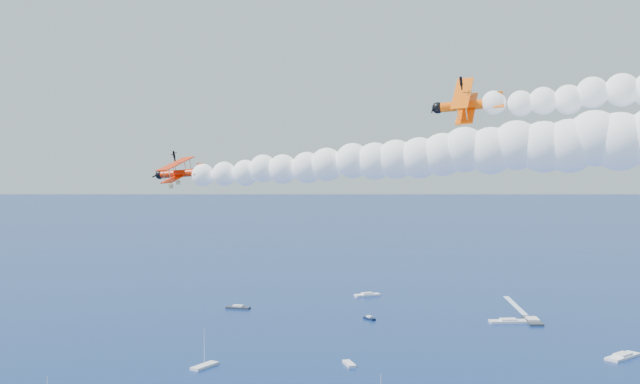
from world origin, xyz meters
The scene contains 3 objects.
biplane_lead centered at (11.80, 19.96, 60.10)m, with size 8.08×9.06×5.46m, color #FF5A05, non-canonical shape.
biplane_trail centered at (-20.30, 8.52, 52.26)m, with size 6.58×7.38×4.45m, color red, non-canonical shape.
smoke_trail_trail centered at (13.17, 15.57, 54.90)m, with size 68.09×19.88×12.31m, color white, non-canonical shape.
Camera 1 is at (42.62, -66.67, 55.08)m, focal length 45.11 mm.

